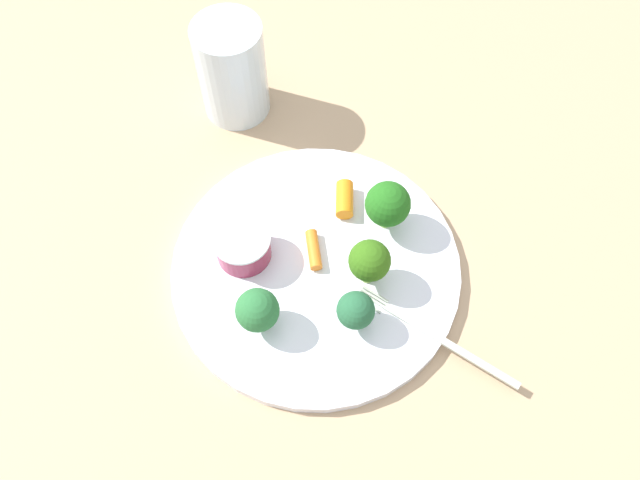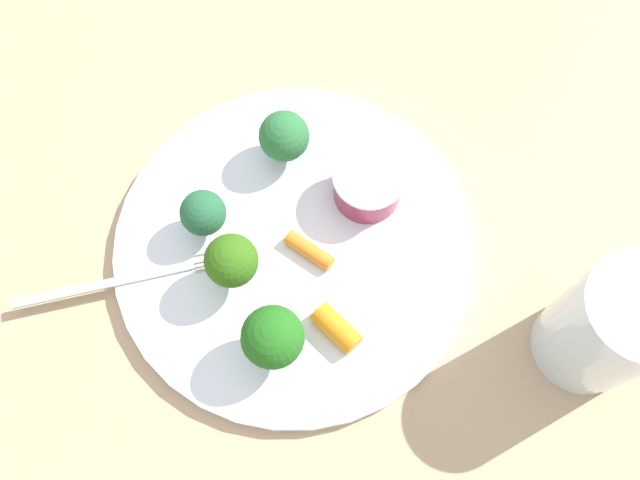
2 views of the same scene
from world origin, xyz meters
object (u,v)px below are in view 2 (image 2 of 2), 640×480
at_px(broccoli_floret_1, 278,337).
at_px(broccoli_floret_3, 209,213).
at_px(fork, 132,279).
at_px(sauce_cup, 373,184).
at_px(broccoli_floret_0, 237,261).
at_px(plate, 300,246).
at_px(broccoli_floret_2, 286,136).
at_px(carrot_stick_0, 314,250).
at_px(drinking_glass, 615,327).
at_px(carrot_stick_1, 342,327).

distance_m(broccoli_floret_1, broccoli_floret_3, 0.11).
xyz_separation_m(broccoli_floret_3, fork, (-0.04, 0.06, -0.03)).
distance_m(sauce_cup, broccoli_floret_0, 0.12).
distance_m(plate, broccoli_floret_2, 0.09).
height_order(plate, broccoli_floret_2, broccoli_floret_2).
xyz_separation_m(broccoli_floret_1, broccoli_floret_3, (0.10, 0.04, -0.01)).
bearing_deg(plate, carrot_stick_0, -129.79).
bearing_deg(carrot_stick_0, drinking_glass, -114.88).
distance_m(sauce_cup, fork, 0.20).
relative_size(plate, carrot_stick_1, 7.45).
bearing_deg(broccoli_floret_3, fork, 120.43).
height_order(broccoli_floret_3, carrot_stick_1, broccoli_floret_3).
distance_m(broccoli_floret_0, carrot_stick_1, 0.09).
bearing_deg(drinking_glass, carrot_stick_0, 65.12).
relative_size(broccoli_floret_1, carrot_stick_0, 1.47).
height_order(broccoli_floret_0, broccoli_floret_3, broccoli_floret_0).
height_order(broccoli_floret_2, carrot_stick_1, broccoli_floret_2).
bearing_deg(fork, broccoli_floret_1, -120.75).
distance_m(plate, sauce_cup, 0.07).
distance_m(broccoli_floret_0, broccoli_floret_3, 0.05).
bearing_deg(broccoli_floret_1, plate, -14.69).
distance_m(broccoli_floret_2, drinking_glass, 0.27).
bearing_deg(fork, plate, -82.79).
bearing_deg(carrot_stick_1, plate, 18.75).
bearing_deg(sauce_cup, fork, 105.57).
bearing_deg(fork, sauce_cup, -74.43).
relative_size(broccoli_floret_1, fork, 0.36).
height_order(carrot_stick_0, fork, carrot_stick_0).
xyz_separation_m(carrot_stick_1, fork, (0.06, 0.15, -0.01)).
xyz_separation_m(broccoli_floret_1, carrot_stick_1, (0.01, -0.05, -0.03)).
xyz_separation_m(plate, broccoli_floret_1, (-0.08, 0.02, 0.04)).
bearing_deg(broccoli_floret_2, sauce_cup, -123.58).
relative_size(sauce_cup, broccoli_floret_0, 0.99).
distance_m(plate, broccoli_floret_1, 0.09).
xyz_separation_m(carrot_stick_0, carrot_stick_1, (-0.06, -0.01, 0.00)).
relative_size(broccoli_floret_2, carrot_stick_1, 1.31).
relative_size(plate, drinking_glass, 2.45).
height_order(broccoli_floret_3, carrot_stick_0, broccoli_floret_3).
distance_m(plate, carrot_stick_1, 0.08).
distance_m(carrot_stick_1, drinking_glass, 0.19).
relative_size(carrot_stick_0, fork, 0.24).
xyz_separation_m(broccoli_floret_1, drinking_glass, (-0.02, -0.23, 0.01)).
xyz_separation_m(sauce_cup, broccoli_floret_1, (-0.12, 0.08, 0.02)).
relative_size(broccoli_floret_0, broccoli_floret_2, 1.14).
height_order(sauce_cup, carrot_stick_0, sauce_cup).
bearing_deg(broccoli_floret_0, broccoli_floret_3, 24.48).
bearing_deg(broccoli_floret_2, carrot_stick_0, -171.53).
relative_size(sauce_cup, broccoli_floret_1, 0.94).
relative_size(broccoli_floret_1, broccoli_floret_3, 1.31).
xyz_separation_m(plate, sauce_cup, (0.04, -0.06, 0.02)).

